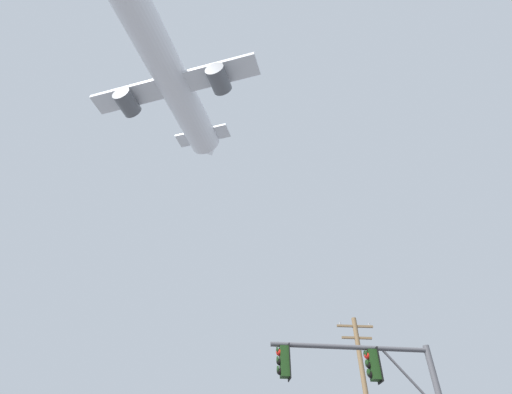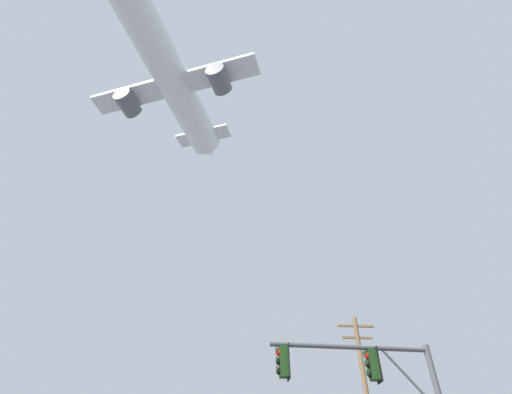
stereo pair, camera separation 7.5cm
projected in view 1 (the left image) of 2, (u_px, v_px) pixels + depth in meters
The scene contains 2 objects.
signal_pole_near at pixel (381, 393), 11.85m from camera, with size 5.26×0.57×5.89m.
airplane at pixel (171, 78), 40.03m from camera, with size 17.61×22.81×6.37m.
Camera 1 is at (-0.78, -4.74, 1.50)m, focal length 27.69 mm.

